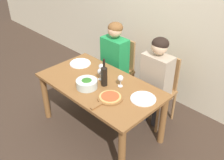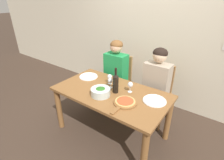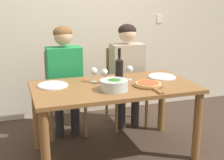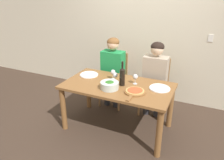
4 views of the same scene
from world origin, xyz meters
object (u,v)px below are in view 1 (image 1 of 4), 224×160
(wine_bottle, at_px, (104,75))
(chair_left, at_px, (119,67))
(wine_glass_right, at_px, (121,79))
(wine_glass_left, at_px, (101,67))
(person_man, at_px, (156,74))
(person_woman, at_px, (114,56))
(chair_right, at_px, (159,87))
(dinner_plate_right, at_px, (143,99))
(broccoli_bowl, at_px, (87,84))
(wine_glass_centre, at_px, (100,72))
(dinner_plate_left, at_px, (80,63))
(pizza_on_board, at_px, (110,98))

(wine_bottle, bearing_deg, chair_left, 120.87)
(wine_glass_right, bearing_deg, wine_glass_left, 174.89)
(chair_left, height_order, wine_bottle, wine_bottle)
(person_man, bearing_deg, person_woman, 180.00)
(chair_right, bearing_deg, dinner_plate_right, -72.24)
(wine_bottle, height_order, broccoli_bowl, wine_bottle)
(chair_right, xyz_separation_m, dinner_plate_right, (0.19, -0.61, 0.22))
(dinner_plate_right, bearing_deg, wine_glass_right, 177.82)
(wine_glass_centre, bearing_deg, wine_glass_left, 130.46)
(chair_right, bearing_deg, wine_bottle, -114.39)
(chair_right, bearing_deg, broccoli_bowl, -116.06)
(dinner_plate_left, distance_m, wine_glass_left, 0.42)
(person_man, xyz_separation_m, dinner_plate_left, (-0.95, -0.46, -0.02))
(wine_glass_left, distance_m, wine_glass_centre, 0.12)
(pizza_on_board, bearing_deg, chair_right, 84.84)
(person_woman, distance_m, wine_glass_centre, 0.62)
(person_woman, bearing_deg, chair_right, 8.46)
(chair_right, relative_size, person_man, 0.76)
(person_woman, height_order, person_man, same)
(chair_right, height_order, broccoli_bowl, chair_right)
(person_woman, bearing_deg, person_man, 0.00)
(chair_left, bearing_deg, wine_glass_right, -45.62)
(chair_right, bearing_deg, chair_left, 180.00)
(dinner_plate_left, distance_m, dinner_plate_right, 1.14)
(wine_glass_left, bearing_deg, dinner_plate_left, -177.92)
(wine_glass_right, bearing_deg, pizza_on_board, -71.73)
(person_woman, height_order, wine_glass_left, person_woman)
(person_man, height_order, dinner_plate_right, person_man)
(wine_glass_right, bearing_deg, chair_right, 74.19)
(person_woman, xyz_separation_m, wine_glass_right, (0.58, -0.48, 0.07))
(chair_left, relative_size, wine_bottle, 2.67)
(wine_glass_right, bearing_deg, chair_left, 134.38)
(broccoli_bowl, bearing_deg, dinner_plate_left, 148.32)
(broccoli_bowl, relative_size, pizza_on_board, 0.60)
(chair_right, relative_size, wine_bottle, 2.67)
(wine_glass_left, bearing_deg, broccoli_bowl, -73.33)
(chair_right, xyz_separation_m, person_man, (0.00, -0.11, 0.24))
(chair_left, relative_size, wine_glass_left, 6.25)
(person_man, xyz_separation_m, broccoli_bowl, (-0.44, -0.78, 0.02))
(chair_right, height_order, wine_glass_right, chair_right)
(pizza_on_board, xyz_separation_m, wine_glass_left, (-0.46, 0.30, 0.09))
(chair_right, relative_size, pizza_on_board, 2.20)
(person_man, bearing_deg, chair_left, 171.54)
(wine_bottle, bearing_deg, chair_right, 65.61)
(dinner_plate_right, bearing_deg, dinner_plate_left, 178.42)
(wine_bottle, distance_m, dinner_plate_right, 0.54)
(broccoli_bowl, bearing_deg, pizza_on_board, 4.09)
(chair_right, bearing_deg, person_woman, -171.54)
(wine_glass_centre, bearing_deg, pizza_on_board, -29.21)
(wine_glass_right, bearing_deg, person_man, 70.78)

